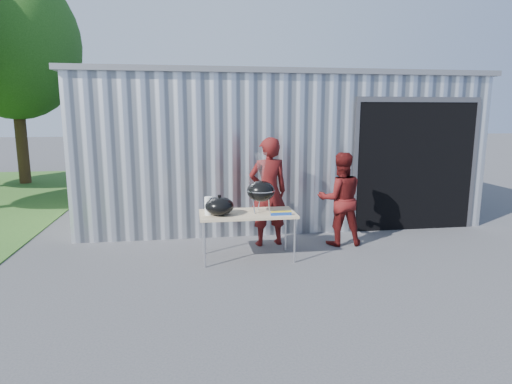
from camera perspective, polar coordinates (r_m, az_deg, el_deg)
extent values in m
plane|color=#404042|center=(6.56, 1.12, -9.98)|extent=(80.00, 80.00, 0.00)
cube|color=silver|center=(10.94, 1.04, 6.28)|extent=(8.00, 6.00, 3.00)
cube|color=slate|center=(10.94, 1.07, 14.40)|extent=(8.20, 6.20, 0.10)
cube|color=black|center=(9.46, 18.79, 3.56)|extent=(2.40, 1.20, 2.50)
cube|color=#4C4C51|center=(8.90, 21.00, 11.43)|extent=(2.52, 0.08, 0.10)
cylinder|color=#442D19|center=(16.05, -28.69, 4.99)|extent=(0.36, 0.36, 2.26)
ellipsoid|color=#1E4C14|center=(16.15, -29.75, 16.82)|extent=(4.13, 4.13, 4.74)
cube|color=tan|center=(6.74, -1.14, -2.94)|extent=(1.50, 0.75, 0.04)
cylinder|color=silver|center=(6.48, -6.86, -7.00)|extent=(0.03, 0.03, 0.71)
cylinder|color=silver|center=(6.66, 5.17, -6.48)|extent=(0.03, 0.03, 0.71)
cylinder|color=silver|center=(7.08, -7.04, -5.49)|extent=(0.03, 0.03, 0.71)
cylinder|color=silver|center=(7.25, 3.97, -5.06)|extent=(0.03, 0.03, 0.71)
ellipsoid|color=black|center=(6.70, 0.64, 0.13)|extent=(0.44, 0.44, 0.33)
cylinder|color=silver|center=(6.70, 0.64, 0.22)|extent=(0.45, 0.45, 0.02)
cylinder|color=silver|center=(6.70, 0.64, 0.33)|extent=(0.42, 0.42, 0.01)
cylinder|color=silver|center=(6.88, 0.44, -1.46)|extent=(0.02, 0.02, 0.24)
cylinder|color=silver|center=(6.66, -0.30, -1.86)|extent=(0.02, 0.02, 0.24)
cylinder|color=silver|center=(6.70, 1.76, -1.79)|extent=(0.02, 0.02, 0.24)
cylinder|color=#CE6E4A|center=(6.68, -0.47, 0.42)|extent=(0.02, 0.14, 0.02)
cylinder|color=#CE6E4A|center=(6.68, -0.10, 0.43)|extent=(0.02, 0.14, 0.02)
cylinder|color=#CE6E4A|center=(6.69, 0.27, 0.44)|extent=(0.02, 0.14, 0.02)
cylinder|color=#CE6E4A|center=(6.70, 0.64, 0.45)|extent=(0.02, 0.14, 0.02)
cylinder|color=#CE6E4A|center=(6.70, 1.01, 0.46)|extent=(0.02, 0.14, 0.02)
cylinder|color=#CE6E4A|center=(6.71, 1.37, 0.47)|extent=(0.02, 0.14, 0.02)
cylinder|color=#CE6E4A|center=(6.72, 1.74, 0.48)|extent=(0.02, 0.14, 0.02)
cone|color=silver|center=(6.65, 0.64, 2.88)|extent=(0.20, 0.20, 0.55)
ellipsoid|color=black|center=(6.56, -4.90, -1.88)|extent=(0.44, 0.44, 0.29)
cylinder|color=black|center=(6.53, -4.92, -0.52)|extent=(0.05, 0.05, 0.03)
cylinder|color=white|center=(6.60, -6.36, -1.86)|extent=(0.12, 0.12, 0.28)
cube|color=white|center=(6.83, -5.91, -2.20)|extent=(0.20, 0.15, 0.10)
cube|color=#173D96|center=(6.57, 3.36, -2.90)|extent=(0.32, 0.05, 0.05)
cube|color=yellow|center=(6.56, 3.37, -2.64)|extent=(0.32, 0.05, 0.01)
imported|color=#4E100F|center=(7.42, 1.64, 0.02)|extent=(0.75, 0.55, 1.89)
imported|color=#4E100F|center=(7.61, 11.16, -0.92)|extent=(0.83, 0.67, 1.63)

